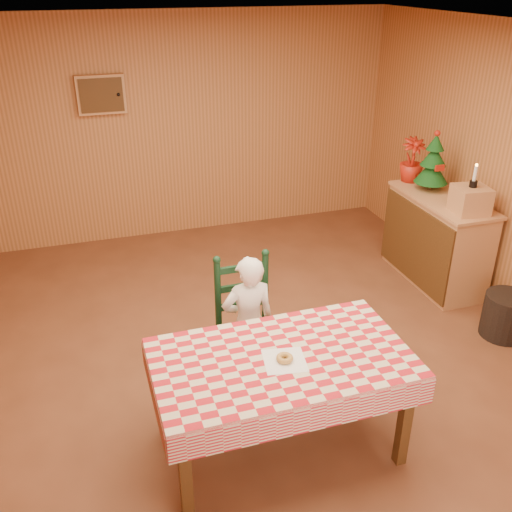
{
  "coord_description": "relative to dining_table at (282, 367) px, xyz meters",
  "views": [
    {
      "loc": [
        -1.22,
        -3.62,
        2.96
      ],
      "look_at": [
        0.0,
        0.2,
        0.95
      ],
      "focal_mm": 40.0,
      "sensor_mm": 36.0,
      "label": 1
    }
  ],
  "objects": [
    {
      "name": "flower_arrangement",
      "position": [
        2.31,
        2.32,
        0.48
      ],
      "size": [
        0.28,
        0.28,
        0.47
      ],
      "primitive_type": "imported",
      "rotation": [
        0.0,
        0.0,
        -0.08
      ],
      "color": "#AE1E10",
      "rests_on": "shelf_unit"
    },
    {
      "name": "ground",
      "position": [
        0.17,
        0.86,
        -0.69
      ],
      "size": [
        6.0,
        6.0,
        0.0
      ],
      "primitive_type": "plane",
      "color": "brown",
      "rests_on": "ground"
    },
    {
      "name": "seated_child",
      "position": [
        0.0,
        0.73,
        -0.13
      ],
      "size": [
        0.41,
        0.27,
        1.12
      ],
      "primitive_type": "imported",
      "rotation": [
        0.0,
        0.0,
        3.14
      ],
      "color": "white",
      "rests_on": "ground"
    },
    {
      "name": "shelf_unit",
      "position": [
        2.35,
        1.77,
        -0.22
      ],
      "size": [
        0.54,
        1.24,
        0.93
      ],
      "color": "tan",
      "rests_on": "ground"
    },
    {
      "name": "cabin_walls",
      "position": [
        0.16,
        1.39,
        1.14
      ],
      "size": [
        5.1,
        6.05,
        2.65
      ],
      "color": "#B97643",
      "rests_on": "ground"
    },
    {
      "name": "napkin",
      "position": [
        0.0,
        -0.05,
        0.08
      ],
      "size": [
        0.3,
        0.3,
        0.0
      ],
      "primitive_type": "cube",
      "rotation": [
        0.0,
        0.0,
        -0.16
      ],
      "color": "white",
      "rests_on": "dining_table"
    },
    {
      "name": "dining_table",
      "position": [
        0.0,
        0.0,
        0.0
      ],
      "size": [
        1.66,
        0.96,
        0.77
      ],
      "color": "#513115",
      "rests_on": "ground"
    },
    {
      "name": "donut",
      "position": [
        0.0,
        -0.05,
        0.1
      ],
      "size": [
        0.14,
        0.14,
        0.04
      ],
      "primitive_type": "torus",
      "rotation": [
        0.0,
        0.0,
        -0.33
      ],
      "color": "#B58941",
      "rests_on": "napkin"
    },
    {
      "name": "candle_set",
      "position": [
        2.36,
        1.37,
        0.56
      ],
      "size": [
        0.07,
        0.07,
        0.22
      ],
      "color": "black",
      "rests_on": "crate"
    },
    {
      "name": "crate",
      "position": [
        2.36,
        1.37,
        0.37
      ],
      "size": [
        0.34,
        0.34,
        0.25
      ],
      "primitive_type": "cube",
      "rotation": [
        0.0,
        0.0,
        -0.14
      ],
      "color": "tan",
      "rests_on": "shelf_unit"
    },
    {
      "name": "ladder_chair",
      "position": [
        -0.0,
        0.79,
        -0.18
      ],
      "size": [
        0.44,
        0.4,
        1.08
      ],
      "color": "black",
      "rests_on": "ground"
    },
    {
      "name": "christmas_tree",
      "position": [
        2.36,
        2.02,
        0.52
      ],
      "size": [
        0.34,
        0.34,
        0.62
      ],
      "color": "#513115",
      "rests_on": "shelf_unit"
    },
    {
      "name": "storage_bin",
      "position": [
        2.39,
        0.67,
        -0.49
      ],
      "size": [
        0.5,
        0.5,
        0.4
      ],
      "primitive_type": "cylinder",
      "rotation": [
        0.0,
        0.0,
        0.27
      ],
      "color": "black",
      "rests_on": "ground"
    }
  ]
}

